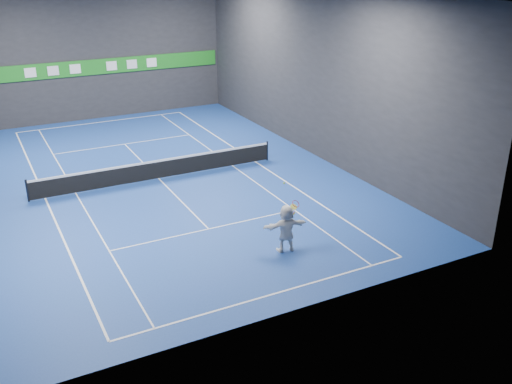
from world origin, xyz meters
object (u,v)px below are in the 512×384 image
player (286,228)px  tennis_net (158,169)px  tennis_racket (295,206)px  tennis_ball (284,183)px

player → tennis_net: player is taller
player → tennis_racket: bearing=-163.8°
player → tennis_racket: size_ratio=2.77×
player → tennis_net: 9.64m
tennis_ball → tennis_racket: tennis_ball is taller
player → tennis_ball: size_ratio=25.39×
player → tennis_ball: bearing=-40.4°
tennis_net → tennis_racket: tennis_racket is taller
tennis_ball → player: bearing=-49.8°
tennis_net → tennis_racket: (2.31, -9.39, 1.23)m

